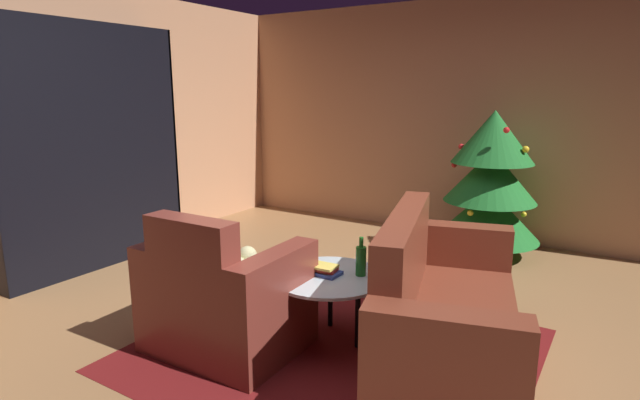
% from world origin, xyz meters
% --- Properties ---
extents(ground_plane, '(7.20, 7.20, 0.00)m').
position_xyz_m(ground_plane, '(0.00, 0.00, 0.00)').
color(ground_plane, '#946A42').
extents(wall_back, '(6.12, 0.06, 2.67)m').
position_xyz_m(wall_back, '(0.00, 2.99, 1.33)').
color(wall_back, tan).
rests_on(wall_back, ground).
extents(wall_left, '(0.06, 6.04, 2.67)m').
position_xyz_m(wall_left, '(-3.03, 0.00, 1.33)').
color(wall_left, tan).
rests_on(wall_left, ground).
extents(area_rug, '(2.40, 2.13, 0.01)m').
position_xyz_m(area_rug, '(0.07, -0.17, 0.00)').
color(area_rug, maroon).
rests_on(area_rug, ground).
extents(bookshelf_unit, '(0.38, 1.87, 2.27)m').
position_xyz_m(bookshelf_unit, '(-2.76, 0.19, 1.12)').
color(bookshelf_unit, black).
rests_on(bookshelf_unit, ground).
extents(armchair_red, '(0.96, 0.78, 0.94)m').
position_xyz_m(armchair_red, '(-0.55, -0.53, 0.34)').
color(armchair_red, brown).
rests_on(armchair_red, ground).
extents(couch_red, '(1.17, 1.86, 0.97)m').
position_xyz_m(couch_red, '(0.74, -0.04, 0.33)').
color(couch_red, brown).
rests_on(couch_red, ground).
extents(coffee_table, '(0.77, 0.77, 0.47)m').
position_xyz_m(coffee_table, '(-0.03, -0.08, 0.43)').
color(coffee_table, black).
rests_on(coffee_table, ground).
extents(book_stack_on_table, '(0.21, 0.16, 0.07)m').
position_xyz_m(book_stack_on_table, '(-0.06, -0.08, 0.50)').
color(book_stack_on_table, '#2F4695').
rests_on(book_stack_on_table, coffee_table).
extents(bottle_on_table, '(0.07, 0.07, 0.26)m').
position_xyz_m(bottle_on_table, '(0.15, 0.04, 0.57)').
color(bottle_on_table, '#19621D').
rests_on(bottle_on_table, coffee_table).
extents(decorated_tree, '(1.02, 1.02, 1.48)m').
position_xyz_m(decorated_tree, '(0.40, 2.36, 0.76)').
color(decorated_tree, brown).
rests_on(decorated_tree, ground).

